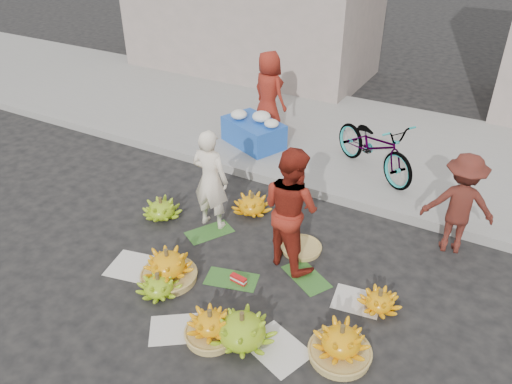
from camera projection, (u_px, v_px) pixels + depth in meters
The scene contains 22 objects.
ground at pixel (246, 273), 6.36m from camera, with size 80.00×80.00×0.00m, color black.
curb at pixel (315, 190), 7.96m from camera, with size 40.00×0.25×0.15m, color gray.
sidewalk at pixel (359, 141), 9.53m from camera, with size 40.00×4.00×0.12m, color gray.
newspaper_scatter at pixel (212, 313), 5.76m from camera, with size 3.20×1.80×0.00m, color silver, non-canonical shape.
banana_leaves at pixel (248, 261), 6.55m from camera, with size 2.00×1.00×0.00m, color #25571D, non-canonical shape.
banana_bunch_0 at pixel (168, 267), 6.15m from camera, with size 0.77×0.77×0.47m.
banana_bunch_1 at pixel (158, 285), 5.96m from camera, with size 0.50×0.50×0.32m.
banana_bunch_2 at pixel (242, 329), 5.29m from camera, with size 0.76×0.76×0.44m.
banana_bunch_3 at pixel (211, 326), 5.37m from camera, with size 0.63×0.63×0.40m.
banana_bunch_4 at pixel (341, 343), 5.13m from camera, with size 0.71×0.71×0.45m.
banana_bunch_5 at pixel (379, 301), 5.76m from camera, with size 0.58×0.58×0.29m.
banana_bunch_6 at pixel (161, 209), 7.34m from camera, with size 0.59×0.59×0.35m.
banana_bunch_7 at pixel (252, 204), 7.45m from camera, with size 0.71×0.71×0.35m.
basket_spare at pixel (301, 248), 6.74m from camera, with size 0.53×0.53×0.06m, color #A38544.
incense_stack at pixel (238, 279), 6.18m from camera, with size 0.22×0.07×0.09m, color red.
vendor_cream at pixel (210, 180), 6.90m from camera, with size 0.54×0.36×1.49m, color white.
vendor_red at pixel (291, 209), 6.13m from camera, with size 0.80×0.62×1.65m, color maroon.
man_striped at pixel (460, 204), 6.43m from camera, with size 0.92×0.53×1.42m, color maroon.
flower_table at pixel (254, 131), 9.12m from camera, with size 1.29×1.07×0.64m.
grey_bucket at pixel (230, 127), 9.48m from camera, with size 0.30×0.30×0.34m, color gray.
flower_vendor at pixel (269, 93), 9.37m from camera, with size 0.76×0.50×1.56m, color maroon.
bicycle at pixel (375, 146), 8.12m from camera, with size 1.84×0.64×0.96m, color gray.
Camera 1 is at (2.48, -4.20, 4.21)m, focal length 35.00 mm.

